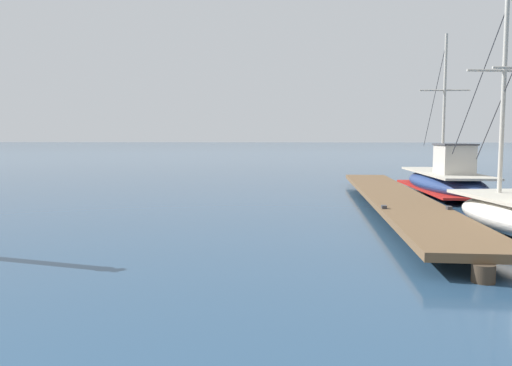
% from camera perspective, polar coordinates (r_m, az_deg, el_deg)
% --- Properties ---
extents(floating_dock, '(1.98, 16.86, 0.53)m').
position_cam_1_polar(floating_dock, '(16.65, 15.27, -1.52)').
color(floating_dock, brown).
rests_on(floating_dock, ground).
extents(fishing_boat_2, '(2.35, 7.20, 6.25)m').
position_cam_1_polar(fishing_boat_2, '(21.00, 20.53, 0.29)').
color(fishing_boat_2, navy).
rests_on(fishing_boat_2, ground).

